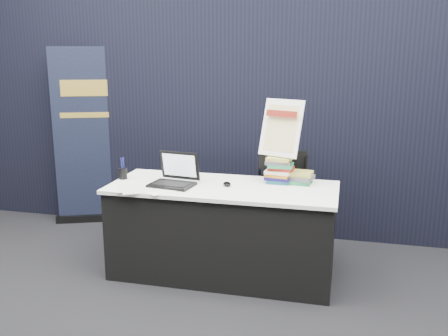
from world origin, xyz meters
TOP-DOWN VIEW (x-y plane):
  - floor at (0.00, 0.00)m, footprint 8.00×8.00m
  - wall_back at (0.00, 4.00)m, footprint 8.00×0.02m
  - drape_partition at (0.00, 1.60)m, footprint 6.00×0.08m
  - display_table at (0.00, 0.55)m, footprint 1.80×0.75m
  - laptop at (-0.39, 0.48)m, footprint 0.37×0.31m
  - mouse at (0.03, 0.55)m, footprint 0.09×0.11m
  - brochure_left at (-0.62, 0.31)m, footprint 0.40×0.34m
  - brochure_mid at (-0.48, 0.30)m, footprint 0.35×0.32m
  - brochure_right at (-0.59, 0.26)m, footprint 0.31×0.28m
  - pen_cup at (-0.86, 0.56)m, footprint 0.08×0.08m
  - book_stack_tall at (0.43, 0.74)m, footprint 0.21×0.17m
  - book_stack_short at (0.57, 0.77)m, footprint 0.25×0.20m
  - info_sign at (0.43, 0.77)m, footprint 0.37×0.25m
  - pullup_banner at (-1.67, 1.50)m, footprint 0.76×0.38m
  - stacking_chair at (0.41, 0.91)m, footprint 0.49×0.50m

SIDE VIEW (x-z plane):
  - floor at x=0.00m, z-range 0.00..0.00m
  - display_table at x=0.00m, z-range 0.00..0.75m
  - stacking_chair at x=0.41m, z-range 0.05..1.00m
  - brochure_right at x=-0.59m, z-range 0.75..0.75m
  - brochure_mid at x=-0.48m, z-range 0.75..0.75m
  - brochure_left at x=-0.62m, z-range 0.75..0.75m
  - mouse at x=0.03m, z-range 0.75..0.78m
  - pen_cup at x=-0.86m, z-range 0.75..0.84m
  - book_stack_short at x=0.57m, z-range 0.75..0.85m
  - laptop at x=-0.39m, z-range 0.68..0.94m
  - pullup_banner at x=-1.67m, z-range -0.10..1.73m
  - book_stack_tall at x=0.43m, z-range 0.75..0.97m
  - info_sign at x=0.43m, z-range 0.96..1.42m
  - drape_partition at x=0.00m, z-range 0.00..2.40m
  - wall_back at x=0.00m, z-range 0.00..3.50m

